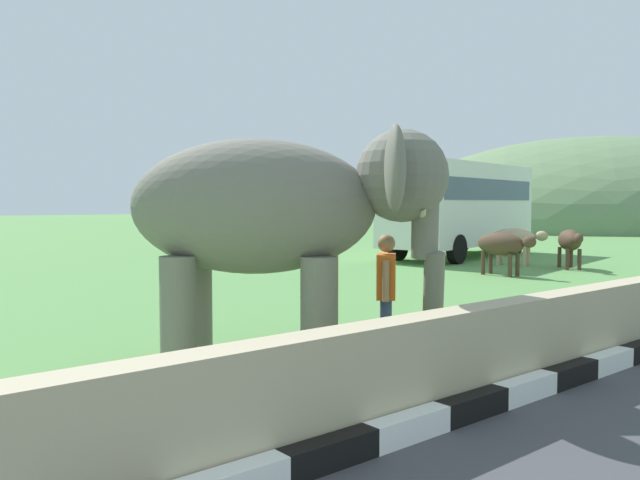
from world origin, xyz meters
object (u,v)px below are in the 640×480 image
(bus_white, at_px, (460,202))
(cow_far, at_px, (570,241))
(cow_mid, at_px, (502,245))
(cow_near, at_px, (515,239))
(elephant, at_px, (282,211))
(person_handler, at_px, (386,290))

(bus_white, height_order, cow_far, bus_white)
(bus_white, xyz_separation_m, cow_mid, (-4.10, -4.67, -1.21))
(cow_near, distance_m, cow_mid, 3.24)
(cow_mid, bearing_deg, bus_white, 48.71)
(elephant, xyz_separation_m, cow_mid, (10.78, 4.15, -1.09))
(elephant, xyz_separation_m, cow_near, (13.66, 5.63, -1.09))
(person_handler, xyz_separation_m, cow_far, (12.82, 4.56, -0.06))
(bus_white, height_order, cow_near, bus_white)
(bus_white, bearing_deg, cow_near, -110.97)
(person_handler, bearing_deg, cow_far, 19.58)
(cow_far, bearing_deg, bus_white, 79.85)
(bus_white, xyz_separation_m, cow_near, (-1.22, -3.18, -1.21))
(elephant, distance_m, cow_mid, 11.60)
(elephant, relative_size, bus_white, 0.46)
(person_handler, distance_m, bus_white, 16.73)
(bus_white, relative_size, cow_far, 5.15)
(person_handler, height_order, cow_far, person_handler)
(bus_white, bearing_deg, person_handler, -145.25)
(person_handler, bearing_deg, cow_near, 26.86)
(elephant, xyz_separation_m, person_handler, (1.17, -0.69, -1.04))
(person_handler, bearing_deg, cow_mid, 26.74)
(elephant, bearing_deg, cow_far, 15.45)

